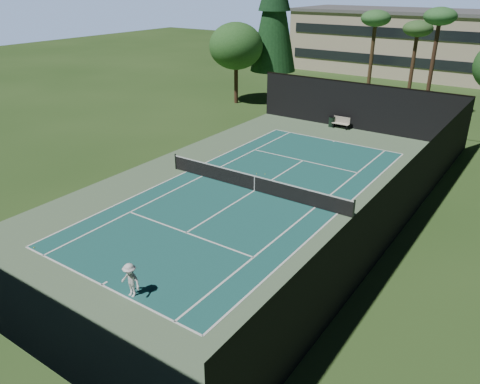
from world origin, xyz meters
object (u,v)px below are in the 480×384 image
at_px(player, 130,280).
at_px(tennis_ball_d, 220,150).
at_px(trash_bin, 332,121).
at_px(tennis_net, 254,183).
at_px(tennis_ball_c, 265,174).
at_px(tennis_ball_a, 34,248).
at_px(tennis_ball_b, 256,174).
at_px(park_bench, 341,122).

relative_size(player, tennis_ball_d, 23.74).
bearing_deg(player, trash_bin, 97.43).
bearing_deg(tennis_net, tennis_ball_d, 142.51).
bearing_deg(tennis_ball_c, tennis_ball_a, -106.30).
distance_m(tennis_ball_b, tennis_ball_d, 5.44).
bearing_deg(tennis_ball_c, park_bench, 90.82).
bearing_deg(tennis_ball_a, tennis_ball_d, 93.96).
bearing_deg(park_bench, tennis_ball_a, -98.40).
bearing_deg(tennis_ball_d, trash_bin, 68.30).
xyz_separation_m(tennis_net, park_bench, (-1.06, 15.49, -0.01)).
distance_m(tennis_ball_b, tennis_ball_c, 0.56).
bearing_deg(tennis_ball_a, tennis_net, 66.57).
distance_m(tennis_ball_d, park_bench, 11.91).
bearing_deg(tennis_ball_a, trash_bin, 83.45).
distance_m(tennis_net, park_bench, 15.53).
height_order(tennis_net, trash_bin, tennis_net).
relative_size(player, tennis_ball_b, 25.43).
height_order(tennis_ball_a, tennis_ball_d, tennis_ball_a).
relative_size(tennis_ball_c, trash_bin, 0.06).
xyz_separation_m(player, trash_bin, (-3.55, 27.14, -0.28)).
distance_m(player, tennis_ball_b, 14.31).
height_order(tennis_ball_c, park_bench, park_bench).
relative_size(tennis_ball_a, trash_bin, 0.07).
bearing_deg(tennis_ball_c, player, -80.19).
bearing_deg(trash_bin, tennis_ball_a, -96.55).
relative_size(tennis_net, tennis_ball_b, 215.06).
bearing_deg(tennis_net, park_bench, 93.92).
xyz_separation_m(tennis_ball_b, tennis_ball_c, (0.47, 0.31, 0.00)).
xyz_separation_m(player, tennis_ball_b, (-2.94, 13.99, -0.73)).
bearing_deg(tennis_ball_b, trash_bin, 92.63).
relative_size(player, trash_bin, 1.61).
height_order(tennis_ball_c, trash_bin, trash_bin).
xyz_separation_m(tennis_net, player, (1.59, -11.65, 0.21)).
height_order(tennis_net, tennis_ball_d, tennis_net).
xyz_separation_m(player, park_bench, (-2.65, 27.14, -0.22)).
height_order(tennis_ball_d, trash_bin, trash_bin).
bearing_deg(tennis_ball_a, park_bench, 81.60).
relative_size(tennis_ball_c, tennis_ball_d, 0.95).
height_order(player, park_bench, player).
height_order(player, tennis_ball_c, player).
bearing_deg(trash_bin, park_bench, 0.12).
relative_size(tennis_net, tennis_ball_c, 210.93).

